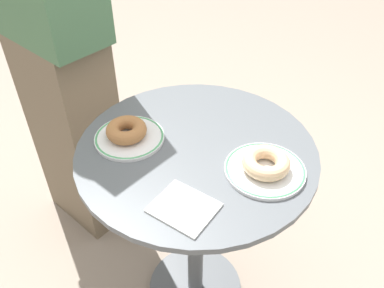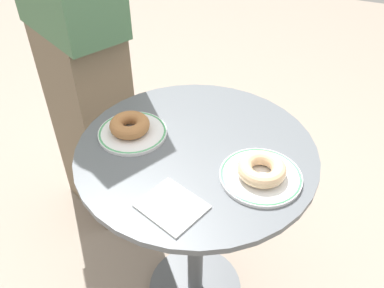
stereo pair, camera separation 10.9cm
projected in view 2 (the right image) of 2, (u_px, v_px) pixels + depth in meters
name	position (u px, v px, depth m)	size (l,w,h in m)	color
cafe_table	(196.00, 205.00, 1.25)	(0.67, 0.67, 0.73)	#565B60
plate_left	(133.00, 132.00, 1.15)	(0.20, 0.20, 0.01)	white
plate_right	(261.00, 176.00, 1.01)	(0.21, 0.21, 0.01)	white
donut_cinnamon	(130.00, 125.00, 1.13)	(0.11, 0.11, 0.04)	#A36B3D
donut_glazed	(262.00, 169.00, 1.00)	(0.12, 0.12, 0.04)	#E0B789
paper_napkin	(172.00, 206.00, 0.94)	(0.14, 0.12, 0.01)	white
person_figure	(76.00, 38.00, 1.42)	(0.46, 0.38, 1.68)	brown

